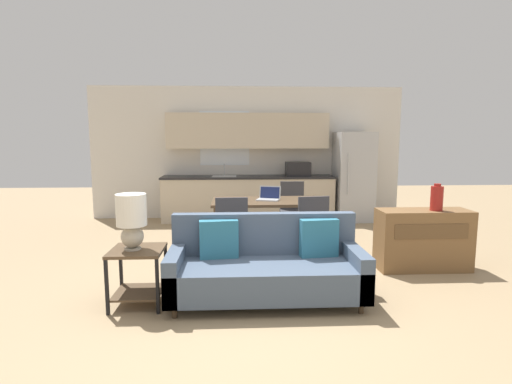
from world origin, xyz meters
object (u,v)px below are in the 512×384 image
table_lamp (132,218)px  couch (266,267)px  dining_chair_near_left (232,229)px  vase (437,198)px  dining_chair_near_right (310,227)px  dining_chair_far_right (293,207)px  dining_table (266,205)px  refrigerator (353,176)px  side_table (138,267)px  credenza (423,240)px  laptop (269,197)px

table_lamp → couch: bearing=4.2°
table_lamp → dining_chair_near_left: table_lamp is taller
vase → dining_chair_near_right: 1.60m
couch → dining_chair_far_right: bearing=75.9°
dining_table → couch: couch is taller
vase → dining_chair_far_right: size_ratio=0.36×
refrigerator → couch: refrigerator is taller
refrigerator → side_table: bearing=-129.7°
vase → credenza: bearing=159.9°
refrigerator → laptop: bearing=-132.0°
refrigerator → dining_table: bearing=-132.1°
table_lamp → credenza: (3.37, 0.93, -0.50)m
dining_table → dining_chair_near_left: dining_chair_near_left is taller
credenza → refrigerator: bearing=89.7°
dining_chair_near_left → side_table: bearing=47.8°
couch → side_table: size_ratio=3.44×
vase → laptop: vase is taller
refrigerator → dining_chair_near_left: (-2.43, -2.94, -0.38)m
table_lamp → credenza: 3.53m
credenza → dining_chair_near_left: bearing=176.0°
couch → table_lamp: 1.43m
refrigerator → dining_chair_near_right: refrigerator is taller
dining_table → table_lamp: table_lamp is taller
credenza → table_lamp: bearing=-164.5°
table_lamp → dining_chair_far_right: table_lamp is taller
side_table → dining_chair_near_right: (1.93, 1.13, 0.13)m
couch → credenza: (2.05, 0.84, 0.05)m
vase → laptop: bearing=151.9°
couch → dining_chair_near_right: dining_chair_near_right is taller
dining_chair_far_right → laptop: laptop is taller
table_lamp → dining_chair_near_left: (0.96, 1.10, -0.37)m
side_table → dining_table: bearing=53.2°
side_table → credenza: bearing=15.5°
dining_chair_near_left → vase: bearing=173.2°
vase → dining_chair_near_right: vase is taller
refrigerator → credenza: size_ratio=1.56×
side_table → vase: vase is taller
dining_table → table_lamp: (-1.46, -1.91, 0.20)m
credenza → dining_chair_far_right: size_ratio=1.23×
credenza → dining_chair_near_right: size_ratio=1.23×
dining_chair_near_right → dining_table: bearing=-63.5°
refrigerator → table_lamp: bearing=-129.9°
vase → dining_chair_near_left: bearing=175.2°
refrigerator → couch: (-2.07, -3.95, -0.55)m
table_lamp → dining_chair_near_right: table_lamp is taller
dining_table → side_table: size_ratio=2.77×
couch → dining_chair_far_right: 2.66m
credenza → dining_chair_far_right: 2.24m
vase → dining_chair_near_right: (-1.52, 0.25, -0.41)m
table_lamp → vase: 3.61m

